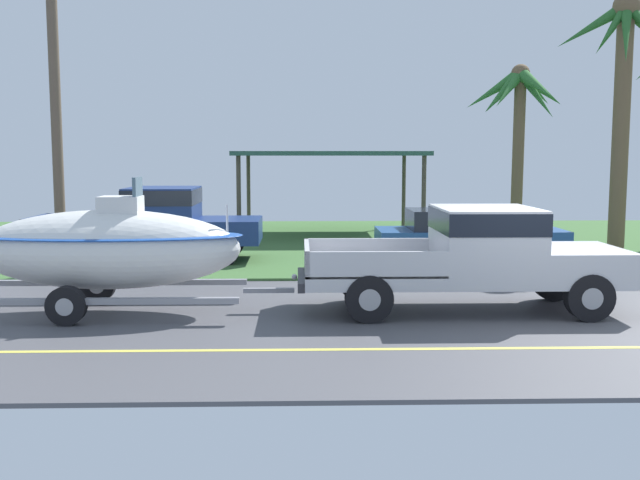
# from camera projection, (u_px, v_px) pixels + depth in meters

# --- Properties ---
(ground) EXTENTS (36.00, 22.00, 0.11)m
(ground) POSITION_uv_depth(u_px,v_px,m) (442.00, 254.00, 20.79)
(ground) COLOR #4C4C51
(pickup_truck_towing) EXTENTS (5.83, 2.06, 1.84)m
(pickup_truck_towing) POSITION_uv_depth(u_px,v_px,m) (483.00, 253.00, 13.13)
(pickup_truck_towing) COLOR silver
(pickup_truck_towing) RESTS_ON ground
(boat_on_trailer) EXTENTS (5.83, 2.15, 2.38)m
(boat_on_trailer) POSITION_uv_depth(u_px,v_px,m) (107.00, 249.00, 12.94)
(boat_on_trailer) COLOR gray
(boat_on_trailer) RESTS_ON ground
(parked_pickup_background) EXTENTS (6.02, 2.03, 1.92)m
(parked_pickup_background) POSITION_uv_depth(u_px,v_px,m) (162.00, 221.00, 19.06)
(parked_pickup_background) COLOR navy
(parked_pickup_background) RESTS_ON ground
(parked_sedan_near) EXTENTS (4.68, 1.82, 1.38)m
(parked_sedan_near) POSITION_uv_depth(u_px,v_px,m) (467.00, 237.00, 18.84)
(parked_sedan_near) COLOR #234C89
(parked_sedan_near) RESTS_ON ground
(carport_awning) EXTENTS (6.27, 4.97, 2.86)m
(carport_awning) POSITION_uv_depth(u_px,v_px,m) (329.00, 155.00, 25.22)
(carport_awning) COLOR #4C4238
(carport_awning) RESTS_ON ground
(palm_tree_near_right) EXTENTS (2.93, 3.24, 5.34)m
(palm_tree_near_right) POSITION_uv_depth(u_px,v_px,m) (518.00, 105.00, 21.43)
(palm_tree_near_right) COLOR brown
(palm_tree_near_right) RESTS_ON ground
(palm_tree_mid) EXTENTS (2.92, 3.16, 6.92)m
(palm_tree_mid) POSITION_uv_depth(u_px,v_px,m) (622.00, 71.00, 19.42)
(palm_tree_mid) COLOR brown
(palm_tree_mid) RESTS_ON ground
(utility_pole) EXTENTS (0.24, 1.80, 8.04)m
(utility_pole) POSITION_uv_depth(u_px,v_px,m) (55.00, 91.00, 16.67)
(utility_pole) COLOR brown
(utility_pole) RESTS_ON ground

